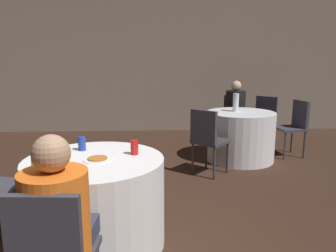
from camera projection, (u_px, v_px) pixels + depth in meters
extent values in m
plane|color=#382319|center=(95.00, 249.00, 2.69)|extent=(16.00, 16.00, 0.00)
cube|color=gray|center=(128.00, 65.00, 6.90)|extent=(16.00, 0.06, 2.80)
cylinder|color=white|center=(96.00, 202.00, 2.71)|extent=(1.13, 1.13, 0.74)
cylinder|color=silver|center=(240.00, 136.00, 5.04)|extent=(1.04, 1.04, 0.74)
cylinder|color=#333338|center=(28.00, 205.00, 3.00)|extent=(0.03, 0.03, 0.43)
cylinder|color=#333338|center=(6.00, 224.00, 2.67)|extent=(0.03, 0.03, 0.43)
cube|color=#383842|center=(43.00, 236.00, 1.61)|extent=(0.38, 0.08, 0.42)
cube|color=#383842|center=(289.00, 129.00, 5.20)|extent=(0.46, 0.46, 0.04)
cube|color=#383842|center=(301.00, 114.00, 5.19)|extent=(0.11, 0.38, 0.42)
cylinder|color=#333338|center=(285.00, 146.00, 5.05)|extent=(0.03, 0.03, 0.43)
cylinder|color=#333338|center=(273.00, 141.00, 5.37)|extent=(0.03, 0.03, 0.43)
cylinder|color=#333338|center=(304.00, 145.00, 5.12)|extent=(0.03, 0.03, 0.43)
cylinder|color=#333338|center=(292.00, 140.00, 5.44)|extent=(0.03, 0.03, 0.43)
cube|color=#383842|center=(211.00, 141.00, 4.39)|extent=(0.57, 0.57, 0.04)
cube|color=#383842|center=(203.00, 127.00, 4.21)|extent=(0.31, 0.29, 0.42)
cylinder|color=#333338|center=(206.00, 153.00, 4.67)|extent=(0.03, 0.03, 0.43)
cylinder|color=#333338|center=(227.00, 158.00, 4.46)|extent=(0.03, 0.03, 0.43)
cylinder|color=#333338|center=(193.00, 159.00, 4.41)|extent=(0.03, 0.03, 0.43)
cylinder|color=#333338|center=(214.00, 164.00, 4.20)|extent=(0.03, 0.03, 0.43)
cube|color=#383842|center=(235.00, 121.00, 5.84)|extent=(0.46, 0.46, 0.04)
cube|color=#383842|center=(234.00, 107.00, 5.97)|extent=(0.38, 0.11, 0.42)
cylinder|color=#333338|center=(245.00, 136.00, 5.71)|extent=(0.03, 0.03, 0.43)
cylinder|color=#333338|center=(225.00, 136.00, 5.74)|extent=(0.03, 0.03, 0.43)
cylinder|color=#333338|center=(243.00, 132.00, 6.04)|extent=(0.03, 0.03, 0.43)
cylinder|color=#333338|center=(224.00, 131.00, 6.07)|extent=(0.03, 0.03, 0.43)
cube|color=#383842|center=(262.00, 123.00, 5.67)|extent=(0.56, 0.56, 0.04)
cube|color=#383842|center=(266.00, 108.00, 5.77)|extent=(0.32, 0.29, 0.42)
cylinder|color=#333338|center=(267.00, 139.00, 5.49)|extent=(0.03, 0.03, 0.43)
cylinder|color=#333338|center=(248.00, 136.00, 5.69)|extent=(0.03, 0.03, 0.43)
cylinder|color=#333338|center=(274.00, 136.00, 5.75)|extent=(0.03, 0.03, 0.43)
cylinder|color=#333338|center=(256.00, 133.00, 5.96)|extent=(0.03, 0.03, 0.43)
cube|color=#33384C|center=(64.00, 235.00, 1.92)|extent=(0.37, 0.34, 0.12)
cylinder|color=orange|center=(56.00, 214.00, 1.78)|extent=(0.37, 0.37, 0.48)
sphere|color=tan|center=(51.00, 154.00, 1.71)|extent=(0.20, 0.20, 0.20)
cylinder|color=black|center=(235.00, 135.00, 5.67)|extent=(0.24, 0.24, 0.47)
cube|color=black|center=(236.00, 118.00, 5.72)|extent=(0.37, 0.37, 0.12)
cylinder|color=black|center=(235.00, 105.00, 5.79)|extent=(0.34, 0.34, 0.52)
sphere|color=#DBB293|center=(236.00, 86.00, 5.72)|extent=(0.18, 0.18, 0.18)
cylinder|color=white|center=(98.00, 159.00, 2.61)|extent=(0.24, 0.24, 0.01)
cylinder|color=#BC6628|center=(98.00, 158.00, 2.61)|extent=(0.16, 0.16, 0.01)
cylinder|color=red|center=(134.00, 147.00, 2.74)|extent=(0.07, 0.07, 0.12)
cylinder|color=#1E38A5|center=(82.00, 144.00, 2.87)|extent=(0.07, 0.07, 0.12)
cylinder|color=silver|center=(36.00, 165.00, 2.30)|extent=(0.07, 0.07, 0.12)
cylinder|color=silver|center=(236.00, 103.00, 5.00)|extent=(0.09, 0.09, 0.27)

